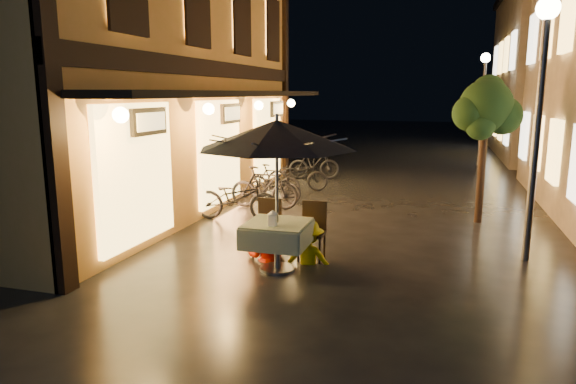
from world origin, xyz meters
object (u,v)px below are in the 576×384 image
(person_orange, at_px, (267,215))
(table_lantern, at_px, (273,217))
(streetlamp_near, at_px, (541,83))
(patio_umbrella, at_px, (277,135))
(bicycle_0, at_px, (236,198))
(cafe_table, at_px, (277,234))
(person_yellow, at_px, (309,222))

(person_orange, bearing_deg, table_lantern, 110.25)
(streetlamp_near, height_order, patio_umbrella, streetlamp_near)
(bicycle_0, bearing_deg, person_orange, -152.75)
(patio_umbrella, relative_size, table_lantern, 9.84)
(cafe_table, height_order, bicycle_0, bicycle_0)
(bicycle_0, bearing_deg, person_yellow, -141.95)
(patio_umbrella, distance_m, bicycle_0, 3.78)
(cafe_table, xyz_separation_m, person_orange, (-0.34, 0.51, 0.17))
(streetlamp_near, relative_size, person_orange, 2.80)
(patio_umbrella, xyz_separation_m, bicycle_0, (-1.85, 2.85, -1.65))
(person_orange, distance_m, person_yellow, 0.73)
(patio_umbrella, bearing_deg, person_orange, 123.65)
(streetlamp_near, height_order, person_orange, streetlamp_near)
(table_lantern, bearing_deg, streetlamp_near, 26.03)
(streetlamp_near, xyz_separation_m, person_yellow, (-3.48, -1.16, -2.23))
(streetlamp_near, bearing_deg, patio_umbrella, -156.71)
(person_yellow, bearing_deg, bicycle_0, -50.77)
(person_orange, relative_size, bicycle_0, 0.79)
(person_yellow, bearing_deg, cafe_table, 48.40)
(person_orange, bearing_deg, cafe_table, 119.05)
(streetlamp_near, relative_size, patio_umbrella, 1.72)
(patio_umbrella, height_order, person_yellow, patio_umbrella)
(streetlamp_near, bearing_deg, bicycle_0, 168.29)
(streetlamp_near, distance_m, cafe_table, 4.81)
(person_yellow, bearing_deg, streetlamp_near, -166.13)
(table_lantern, height_order, person_yellow, person_yellow)
(person_yellow, relative_size, bicycle_0, 0.72)
(table_lantern, relative_size, bicycle_0, 0.13)
(streetlamp_near, relative_size, bicycle_0, 2.22)
(table_lantern, distance_m, bicycle_0, 3.61)
(streetlamp_near, xyz_separation_m, table_lantern, (-3.86, -1.89, -2.00))
(patio_umbrella, relative_size, person_yellow, 1.79)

